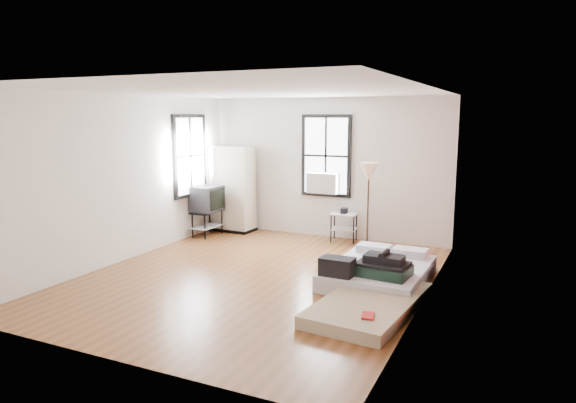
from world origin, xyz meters
The scene contains 8 objects.
ground centered at (0.00, 0.00, 0.00)m, with size 6.00×6.00×0.00m, color brown.
room_shell centered at (0.23, 0.36, 1.74)m, with size 5.02×6.02×2.80m.
mattress_main centered at (1.74, 0.58, 0.16)m, with size 1.40×1.87×0.59m.
mattress_bare centered at (1.94, -0.42, 0.13)m, with size 1.25×2.09×0.43m.
wardrobe centered at (-1.99, 2.65, 0.90)m, with size 0.93×0.56×1.81m.
side_table centered at (0.48, 2.72, 0.45)m, with size 0.56×0.47×0.66m.
floor_lamp centered at (1.15, 2.04, 1.40)m, with size 0.35×0.35×1.63m.
tv_stand centered at (-2.21, 2.00, 0.74)m, with size 0.53×0.74×1.03m.
Camera 1 is at (3.62, -6.66, 2.44)m, focal length 32.00 mm.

